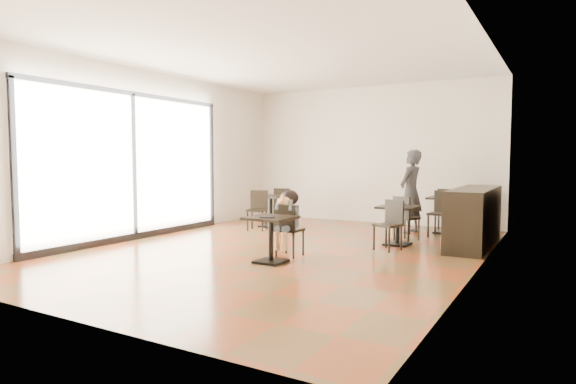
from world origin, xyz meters
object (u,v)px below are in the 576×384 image
Objects in this scene: child_table at (271,240)px; cafe_table_back at (446,215)px; child_chair at (290,230)px; chair_left_a at (283,206)px; cafe_table_mid at (398,226)px; chair_mid_a at (407,218)px; chair_mid_b at (388,225)px; cafe_table_left at (271,211)px; chair_left_b at (257,210)px; child at (290,223)px; adult_patron at (411,191)px; chair_back_b at (440,214)px; chair_back_a at (450,210)px.

child_table is 4.42m from cafe_table_back.
chair_left_a is at bearing -58.03° from child_chair.
cafe_table_mid is 0.83× the size of chair_mid_a.
cafe_table_left is at bearing 177.33° from chair_mid_b.
child_table is 3.10m from chair_mid_a.
child_chair is 2.79m from chair_left_b.
chair_left_a is at bearing 121.97° from child.
chair_back_b is at bearing 78.41° from adult_patron.
cafe_table_mid is at bearing 56.77° from child.
child_table is at bearing 100.00° from chair_left_a.
adult_patron reaches higher than chair_mid_a.
chair_back_a is (0.65, 0.63, -0.40)m from adult_patron.
cafe_table_mid is 3.38m from chair_left_a.
cafe_table_back is at bearing 5.66° from chair_left_b.
cafe_table_mid is at bearing 110.58° from chair_mid_a.
child_table is 0.76× the size of chair_back_b.
chair_left_b is at bearing -154.79° from chair_back_b.
cafe_table_back is at bearing 68.51° from child_table.
child_chair is 2.12m from cafe_table_mid.
child is 1.49× the size of cafe_table_mid.
cafe_table_left is 0.78× the size of chair_back_a.
child_chair is 4.22m from chair_back_a.
chair_back_a is (1.62, 4.45, 0.11)m from child_table.
child_table is at bearing 79.44° from chair_back_a.
child_table is at bearing -70.77° from chair_left_b.
child is 4.22m from chair_back_a.
cafe_table_left is 0.84× the size of chair_mid_b.
child_chair is at bearing -108.81° from chair_back_b.
chair_left_b is (-1.94, 2.56, 0.08)m from child_table.
adult_patron is at bearing 165.11° from chair_left_a.
chair_left_a is at bearing -172.72° from cafe_table_back.
chair_mid_b is 0.93× the size of chair_back_b.
cafe_table_back reaches higher than cafe_table_left.
cafe_table_back is 0.34m from chair_back_a.
chair_mid_a is at bearing -116.58° from child_chair.
chair_back_a is at bearing 20.62° from cafe_table_left.
chair_back_b is (0.46, 1.24, 0.10)m from cafe_table_mid.
child_table is 0.82× the size of chair_mid_b.
chair_left_a is 3.56m from chair_back_b.
cafe_table_mid is at bearing -123.23° from child_chair.
chair_mid_b is (0.19, -2.04, -0.43)m from adult_patron.
chair_back_a reaches higher than cafe_table_back.
chair_mid_b is 0.98× the size of chair_left_b.
chair_back_b is at bearing 96.25° from chair_mid_b.
child_table is 3.21m from chair_left_b.
chair_mid_b is at bearing 56.77° from child_table.
child_table is 0.76× the size of chair_back_a.
adult_patron reaches higher than child_chair.
chair_left_a is 0.94× the size of chair_back_a.
chair_left_b is 0.94× the size of chair_back_a.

